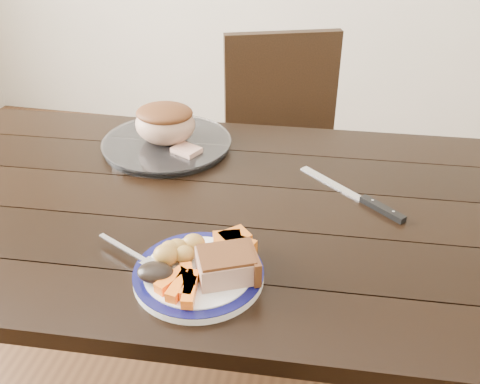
% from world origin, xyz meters
% --- Properties ---
extents(dining_table, '(1.65, 0.99, 0.75)m').
position_xyz_m(dining_table, '(0.00, 0.00, 0.66)').
color(dining_table, black).
rests_on(dining_table, ground).
extents(chair_far, '(0.54, 0.55, 0.93)m').
position_xyz_m(chair_far, '(0.09, 0.73, 0.52)').
color(chair_far, black).
rests_on(chair_far, ground).
extents(dinner_plate, '(0.25, 0.25, 0.02)m').
position_xyz_m(dinner_plate, '(0.05, -0.27, 0.76)').
color(dinner_plate, white).
rests_on(dinner_plate, dining_table).
extents(plate_rim, '(0.25, 0.25, 0.02)m').
position_xyz_m(plate_rim, '(0.05, -0.27, 0.77)').
color(plate_rim, '#0D0D41').
rests_on(plate_rim, dinner_plate).
extents(serving_platter, '(0.35, 0.35, 0.02)m').
position_xyz_m(serving_platter, '(-0.19, 0.25, 0.76)').
color(serving_platter, white).
rests_on(serving_platter, dining_table).
extents(pork_slice, '(0.13, 0.12, 0.05)m').
position_xyz_m(pork_slice, '(0.11, -0.27, 0.79)').
color(pork_slice, tan).
rests_on(pork_slice, dinner_plate).
extents(roasted_potatoes, '(0.09, 0.09, 0.04)m').
position_xyz_m(roasted_potatoes, '(0.00, -0.24, 0.79)').
color(roasted_potatoes, gold).
rests_on(roasted_potatoes, dinner_plate).
extents(carrot_batons, '(0.08, 0.11, 0.02)m').
position_xyz_m(carrot_batons, '(0.04, -0.32, 0.78)').
color(carrot_batons, orange).
rests_on(carrot_batons, dinner_plate).
extents(pumpkin_wedges, '(0.09, 0.09, 0.04)m').
position_xyz_m(pumpkin_wedges, '(0.11, -0.20, 0.79)').
color(pumpkin_wedges, orange).
rests_on(pumpkin_wedges, dinner_plate).
extents(dark_mushroom, '(0.07, 0.05, 0.03)m').
position_xyz_m(dark_mushroom, '(-0.02, -0.31, 0.79)').
color(dark_mushroom, black).
rests_on(dark_mushroom, dinner_plate).
extents(fork, '(0.17, 0.10, 0.00)m').
position_xyz_m(fork, '(-0.09, -0.25, 0.77)').
color(fork, silver).
rests_on(fork, dinner_plate).
extents(roast_joint, '(0.17, 0.14, 0.11)m').
position_xyz_m(roast_joint, '(-0.19, 0.25, 0.82)').
color(roast_joint, tan).
rests_on(roast_joint, serving_platter).
extents(cut_slice, '(0.09, 0.08, 0.02)m').
position_xyz_m(cut_slice, '(-0.11, 0.19, 0.78)').
color(cut_slice, tan).
rests_on(cut_slice, serving_platter).
extents(carving_knife, '(0.26, 0.22, 0.01)m').
position_xyz_m(carving_knife, '(0.37, 0.07, 0.76)').
color(carving_knife, silver).
rests_on(carving_knife, dining_table).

